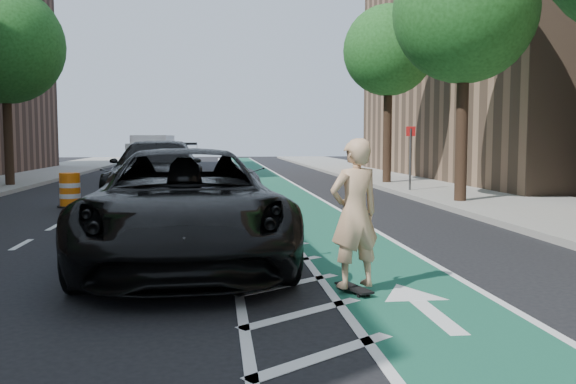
{
  "coord_description": "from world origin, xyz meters",
  "views": [
    {
      "loc": [
        0.52,
        -9.65,
        2.03
      ],
      "look_at": [
        1.76,
        0.87,
        1.1
      ],
      "focal_mm": 38.0,
      "sensor_mm": 36.0,
      "label": 1
    }
  ],
  "objects": [
    {
      "name": "bike_lane",
      "position": [
        3.0,
        10.0,
        0.01
      ],
      "size": [
        2.0,
        90.0,
        0.01
      ],
      "primitive_type": "cube",
      "color": "#17503D",
      "rests_on": "ground"
    },
    {
      "name": "box_truck",
      "position": [
        -4.06,
        34.64,
        1.05
      ],
      "size": [
        2.92,
        5.67,
        2.28
      ],
      "rotation": [
        0.0,
        0.0,
        -0.09
      ],
      "color": "white",
      "rests_on": "ground"
    },
    {
      "name": "tree_r_d",
      "position": [
        7.9,
        16.0,
        5.77
      ],
      "size": [
        4.2,
        4.2,
        7.9
      ],
      "color": "#382619",
      "rests_on": "ground"
    },
    {
      "name": "sidewalk_right",
      "position": [
        9.5,
        10.0,
        0.07
      ],
      "size": [
        5.0,
        90.0,
        0.15
      ],
      "primitive_type": "cube",
      "color": "gray",
      "rests_on": "ground"
    },
    {
      "name": "suv_far",
      "position": [
        -1.31,
        9.97,
        0.98
      ],
      "size": [
        2.79,
        6.8,
        1.97
      ],
      "primitive_type": "imported",
      "rotation": [
        0.0,
        0.0,
        0.01
      ],
      "color": "black",
      "rests_on": "ground"
    },
    {
      "name": "car_grey",
      "position": [
        -2.72,
        33.02,
        0.67
      ],
      "size": [
        1.66,
        4.16,
        1.35
      ],
      "primitive_type": "imported",
      "rotation": [
        0.0,
        0.0,
        0.06
      ],
      "color": "#535358",
      "rests_on": "ground"
    },
    {
      "name": "barrel_c",
      "position": [
        -2.4,
        14.5,
        0.45
      ],
      "size": [
        0.7,
        0.7,
        0.95
      ],
      "color": "#FF5D0D",
      "rests_on": "ground"
    },
    {
      "name": "skateboarder",
      "position": [
        2.3,
        -1.96,
        1.06
      ],
      "size": [
        0.82,
        0.67,
        1.94
      ],
      "primitive_type": "imported",
      "rotation": [
        0.0,
        0.0,
        3.47
      ],
      "color": "tan",
      "rests_on": "skateboard"
    },
    {
      "name": "barrel_b",
      "position": [
        -2.53,
        11.65,
        0.4
      ],
      "size": [
        0.61,
        0.61,
        0.84
      ],
      "color": "#F1580C",
      "rests_on": "ground"
    },
    {
      "name": "sign_post",
      "position": [
        7.6,
        12.0,
        1.35
      ],
      "size": [
        0.35,
        0.08,
        2.47
      ],
      "color": "#4C4C4C",
      "rests_on": "ground"
    },
    {
      "name": "car_silver",
      "position": [
        -3.33,
        22.86,
        0.7
      ],
      "size": [
        1.78,
        4.18,
        1.41
      ],
      "primitive_type": "imported",
      "rotation": [
        0.0,
        0.0,
        0.03
      ],
      "color": "#96969B",
      "rests_on": "ground"
    },
    {
      "name": "buffer_strip",
      "position": [
        1.5,
        10.0,
        0.01
      ],
      "size": [
        1.4,
        90.0,
        0.01
      ],
      "primitive_type": "cube",
      "color": "silver",
      "rests_on": "ground"
    },
    {
      "name": "tree_r_c",
      "position": [
        7.9,
        8.0,
        5.77
      ],
      "size": [
        4.2,
        4.2,
        7.9
      ],
      "color": "#382619",
      "rests_on": "ground"
    },
    {
      "name": "barrel_a",
      "position": [
        -3.8,
        9.0,
        0.48
      ],
      "size": [
        0.75,
        0.75,
        1.02
      ],
      "color": "orange",
      "rests_on": "ground"
    },
    {
      "name": "tree_l_d",
      "position": [
        -7.9,
        16.0,
        5.77
      ],
      "size": [
        4.2,
        4.2,
        7.9
      ],
      "color": "#382619",
      "rests_on": "ground"
    },
    {
      "name": "skateboard",
      "position": [
        2.3,
        -1.96,
        0.08
      ],
      "size": [
        0.4,
        0.71,
        0.09
      ],
      "rotation": [
        0.0,
        0.0,
        0.33
      ],
      "color": "black",
      "rests_on": "ground"
    },
    {
      "name": "curb_right",
      "position": [
        7.05,
        10.0,
        0.08
      ],
      "size": [
        0.12,
        90.0,
        0.16
      ],
      "primitive_type": "cube",
      "color": "gray",
      "rests_on": "ground"
    },
    {
      "name": "suv_near",
      "position": [
        0.0,
        0.45,
        0.93
      ],
      "size": [
        3.4,
        6.85,
        1.87
      ],
      "primitive_type": "imported",
      "rotation": [
        0.0,
        0.0,
        0.05
      ],
      "color": "black",
      "rests_on": "ground"
    },
    {
      "name": "ground",
      "position": [
        0.0,
        0.0,
        0.0
      ],
      "size": [
        120.0,
        120.0,
        0.0
      ],
      "primitive_type": "plane",
      "color": "black",
      "rests_on": "ground"
    }
  ]
}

